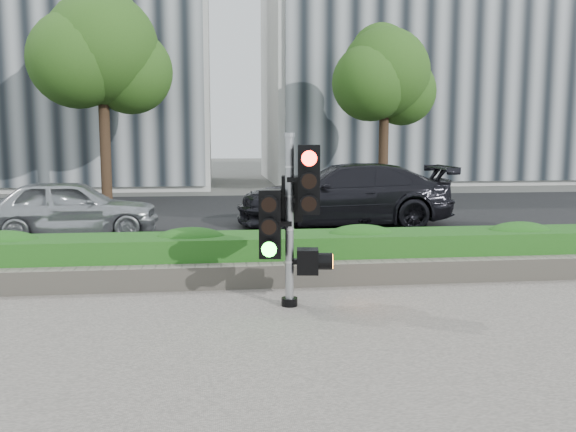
% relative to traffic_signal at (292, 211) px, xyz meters
% --- Properties ---
extents(ground, '(120.00, 120.00, 0.00)m').
position_rel_traffic_signal_xyz_m(ground, '(-0.17, -0.85, -1.28)').
color(ground, '#51514C').
rests_on(ground, ground).
extents(sidewalk, '(16.00, 11.00, 0.03)m').
position_rel_traffic_signal_xyz_m(sidewalk, '(-0.17, -3.35, -1.26)').
color(sidewalk, '#9E9389').
rests_on(sidewalk, ground).
extents(road, '(60.00, 13.00, 0.02)m').
position_rel_traffic_signal_xyz_m(road, '(-0.17, 9.15, -1.27)').
color(road, black).
rests_on(road, ground).
extents(curb, '(60.00, 0.25, 0.12)m').
position_rel_traffic_signal_xyz_m(curb, '(-0.17, 2.30, -1.22)').
color(curb, gray).
rests_on(curb, ground).
extents(stone_wall, '(12.00, 0.32, 0.34)m').
position_rel_traffic_signal_xyz_m(stone_wall, '(-0.17, 1.05, -1.08)').
color(stone_wall, gray).
rests_on(stone_wall, sidewalk).
extents(hedge, '(12.00, 1.00, 0.68)m').
position_rel_traffic_signal_xyz_m(hedge, '(-0.17, 1.70, -0.91)').
color(hedge, green).
rests_on(hedge, sidewalk).
extents(building_left, '(16.00, 9.00, 15.00)m').
position_rel_traffic_signal_xyz_m(building_left, '(-9.17, 22.15, 6.22)').
color(building_left, '#B7B7B2').
rests_on(building_left, ground).
extents(building_right, '(18.00, 10.00, 12.00)m').
position_rel_traffic_signal_xyz_m(building_right, '(10.83, 24.15, 4.72)').
color(building_right, '#B7B7B2').
rests_on(building_right, ground).
extents(tree_left, '(4.61, 4.03, 7.34)m').
position_rel_traffic_signal_xyz_m(tree_left, '(-4.68, 13.71, 3.77)').
color(tree_left, black).
rests_on(tree_left, ground).
extents(tree_right, '(4.10, 3.58, 6.53)m').
position_rel_traffic_signal_xyz_m(tree_right, '(5.32, 14.71, 3.21)').
color(tree_right, black).
rests_on(tree_right, ground).
extents(traffic_signal, '(0.80, 0.62, 2.26)m').
position_rel_traffic_signal_xyz_m(traffic_signal, '(0.00, 0.00, 0.00)').
color(traffic_signal, black).
rests_on(traffic_signal, sidewalk).
extents(car_silver, '(3.95, 1.89, 1.30)m').
position_rel_traffic_signal_xyz_m(car_silver, '(-4.19, 6.25, -0.61)').
color(car_silver, '#ADB0B5').
rests_on(car_silver, road).
extents(car_dark, '(5.47, 2.42, 1.56)m').
position_rel_traffic_signal_xyz_m(car_dark, '(2.24, 7.25, -0.47)').
color(car_dark, black).
rests_on(car_dark, road).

